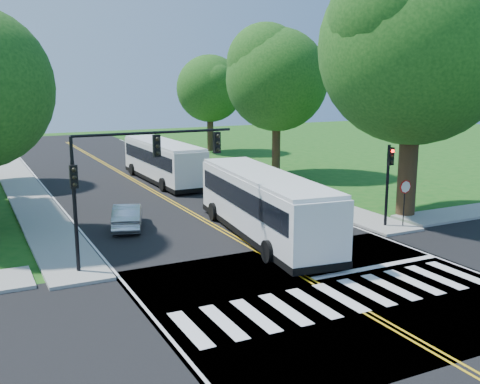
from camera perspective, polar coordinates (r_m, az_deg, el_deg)
ground at (r=21.95m, az=9.34°, el=-10.10°), size 140.00×140.00×0.00m
road at (r=37.37m, az=-7.01°, el=-0.96°), size 14.00×96.00×0.01m
cross_road at (r=21.95m, az=9.34°, el=-10.09°), size 60.00×12.00×0.01m
center_line at (r=41.08m, az=-8.90°, el=0.14°), size 0.36×70.00×0.01m
edge_line_w at (r=39.61m, az=-18.30°, el=-0.74°), size 0.12×70.00×0.01m
edge_line_e at (r=43.58m, az=-0.37°, el=0.94°), size 0.12×70.00×0.01m
crosswalk at (r=21.58m, az=10.13°, el=-10.48°), size 12.60×3.00×0.01m
stop_bar at (r=25.18m, az=13.71°, el=-7.38°), size 6.60×0.40×0.01m
sidewalk_nw at (r=42.35m, az=-20.92°, el=-0.07°), size 2.60×40.00×0.15m
sidewalk_ne at (r=46.87m, az=-0.35°, el=1.76°), size 2.60×40.00×0.15m
tree_ne_big at (r=33.69m, az=17.34°, el=13.73°), size 10.80×10.80×14.91m
tree_east_mid at (r=46.83m, az=3.78°, el=11.30°), size 8.40×8.40×11.93m
tree_east_far at (r=61.58m, az=-3.08°, el=10.44°), size 7.20×7.20×10.34m
signal_nw at (r=23.98m, az=-11.09°, el=2.54°), size 7.15×0.46×5.66m
signal_ne at (r=31.03m, az=14.86°, el=1.74°), size 0.30×0.46×4.40m
stop_sign at (r=31.39m, az=16.42°, el=0.03°), size 0.76×0.08×2.53m
bus_lead at (r=28.52m, az=2.44°, el=-1.21°), size 4.17×12.93×3.29m
bus_follow at (r=44.34m, az=-7.84°, el=3.18°), size 3.05×12.19×3.15m
hatchback at (r=30.96m, az=-11.35°, el=-2.40°), size 2.71×4.42×1.38m
suv at (r=34.44m, az=4.96°, el=-0.96°), size 2.03×4.33×1.20m
dark_sedan at (r=35.47m, az=3.04°, el=-0.63°), size 2.07×4.02×1.12m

